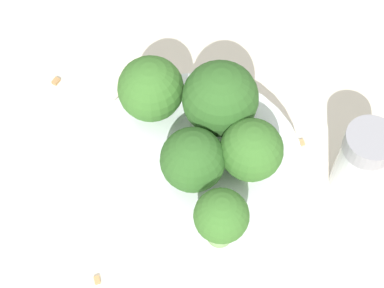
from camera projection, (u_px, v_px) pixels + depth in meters
name	position (u px, v px, depth m)	size (l,w,h in m)	color
ground_plane	(192.00, 189.00, 0.54)	(3.00, 3.00, 0.00)	beige
bowl	(192.00, 178.00, 0.52)	(0.18, 0.18, 0.04)	silver
broccoli_floret_0	(151.00, 89.00, 0.50)	(0.05, 0.05, 0.06)	#7A9E5B
broccoli_floret_1	(191.00, 161.00, 0.47)	(0.05, 0.05, 0.05)	#84AD66
broccoli_floret_2	(251.00, 151.00, 0.47)	(0.05, 0.05, 0.06)	#84AD66
broccoli_floret_3	(221.00, 218.00, 0.45)	(0.04, 0.04, 0.06)	#7A9E5B
broccoli_floret_4	(220.00, 99.00, 0.49)	(0.06, 0.06, 0.07)	#7A9E5B
pepper_shaker	(362.00, 163.00, 0.51)	(0.04, 0.04, 0.07)	silver
almond_crumb_0	(56.00, 80.00, 0.59)	(0.01, 0.01, 0.01)	#AD7F4C
almond_crumb_1	(302.00, 142.00, 0.56)	(0.01, 0.00, 0.01)	tan
almond_crumb_2	(97.00, 279.00, 0.50)	(0.01, 0.00, 0.01)	#AD7F4C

